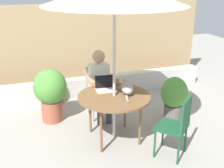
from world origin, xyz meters
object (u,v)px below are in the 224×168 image
at_px(person_seated, 100,81).
at_px(potted_plant_near_fence, 174,97).
at_px(patio_table, 114,99).
at_px(chair_occupied, 98,87).
at_px(cat, 127,87).
at_px(chair_empty, 178,123).
at_px(potted_plant_corner, 56,90).
at_px(potted_plant_by_chair, 50,91).
at_px(laptop, 105,86).

relative_size(person_seated, potted_plant_near_fence, 1.50).
bearing_deg(patio_table, chair_occupied, 90.00).
height_order(person_seated, potted_plant_near_fence, person_seated).
distance_m(chair_occupied, cat, 0.90).
distance_m(chair_empty, cat, 0.96).
bearing_deg(potted_plant_corner, chair_empty, -61.14).
bearing_deg(potted_plant_by_chair, cat, -39.19).
bearing_deg(patio_table, person_seated, 90.00).
bearing_deg(patio_table, chair_empty, -48.27).
relative_size(chair_empty, cat, 1.45).
bearing_deg(chair_empty, chair_occupied, 112.16).
height_order(chair_occupied, laptop, laptop).
bearing_deg(patio_table, laptop, 100.64).
bearing_deg(laptop, chair_occupied, 84.91).
height_order(patio_table, potted_plant_by_chair, potted_plant_by_chair).
relative_size(chair_occupied, potted_plant_by_chair, 0.95).
relative_size(patio_table, cat, 1.76).
bearing_deg(potted_plant_by_chair, chair_occupied, -2.97).
bearing_deg(cat, potted_plant_corner, 119.08).
xyz_separation_m(cat, potted_plant_near_fence, (0.93, 0.12, -0.34)).
bearing_deg(potted_plant_near_fence, potted_plant_by_chair, 159.45).
bearing_deg(potted_plant_by_chair, potted_plant_corner, 75.01).
bearing_deg(person_seated, potted_plant_near_fence, -25.29).
height_order(potted_plant_near_fence, potted_plant_by_chair, potted_plant_by_chair).
height_order(patio_table, potted_plant_near_fence, potted_plant_near_fence).
relative_size(chair_occupied, potted_plant_corner, 1.72).
bearing_deg(cat, person_seated, 108.92).
bearing_deg(potted_plant_near_fence, potted_plant_corner, 141.09).
relative_size(person_seated, cat, 1.99).
height_order(chair_occupied, person_seated, person_seated).
xyz_separation_m(laptop, potted_plant_by_chair, (-0.79, 0.65, -0.24)).
bearing_deg(chair_empty, potted_plant_near_fence, 62.08).
distance_m(chair_empty, potted_plant_corner, 2.74).
height_order(chair_occupied, potted_plant_near_fence, chair_occupied).
xyz_separation_m(potted_plant_near_fence, potted_plant_corner, (-1.81, 1.46, -0.19)).
relative_size(patio_table, chair_empty, 1.21).
xyz_separation_m(patio_table, laptop, (-0.05, 0.29, 0.12)).
height_order(cat, potted_plant_corner, cat).
relative_size(potted_plant_by_chair, potted_plant_corner, 1.80).
distance_m(patio_table, potted_plant_corner, 1.81).
xyz_separation_m(laptop, potted_plant_near_fence, (1.21, -0.10, -0.32)).
relative_size(patio_table, person_seated, 0.88).
bearing_deg(potted_plant_near_fence, cat, -172.39).
bearing_deg(laptop, potted_plant_near_fence, -4.87).
xyz_separation_m(person_seated, potted_plant_corner, (-0.65, 0.91, -0.43)).
xyz_separation_m(laptop, cat, (0.28, -0.23, 0.02)).
distance_m(chair_occupied, chair_empty, 1.76).
distance_m(chair_occupied, potted_plant_near_fence, 1.36).
height_order(patio_table, laptop, laptop).
height_order(potted_plant_by_chair, potted_plant_corner, potted_plant_by_chair).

